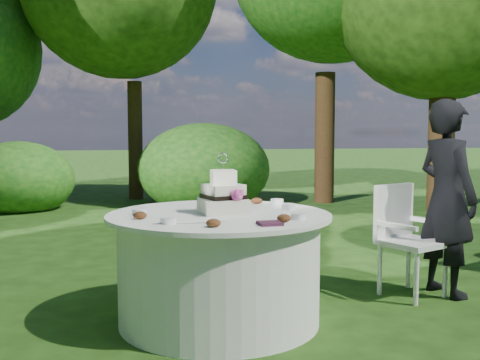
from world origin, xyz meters
name	(u,v)px	position (x,y,z in m)	size (l,w,h in m)	color
ground	(219,321)	(0.00, 0.00, 0.00)	(80.00, 80.00, 0.00)	#1A320D
napkins	(270,223)	(0.21, -0.55, 0.78)	(0.14, 0.14, 0.02)	#431C33
feather_plume	(190,222)	(-0.25, -0.38, 0.78)	(0.48, 0.07, 0.01)	white
guest	(447,198)	(1.94, 0.25, 0.80)	(0.58, 0.38, 1.60)	black
table	(219,267)	(0.00, 0.00, 0.39)	(1.56, 1.56, 0.77)	silver
cake	(224,197)	(0.03, 0.01, 0.88)	(0.33, 0.33, 0.43)	silver
chair	(405,232)	(1.61, 0.33, 0.52)	(0.58, 0.58, 0.90)	silver
votives	(237,211)	(0.12, -0.04, 0.79)	(1.18, 0.89, 0.04)	white
petal_cups	(225,213)	(0.01, -0.18, 0.79)	(1.02, 1.09, 0.05)	#562D16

